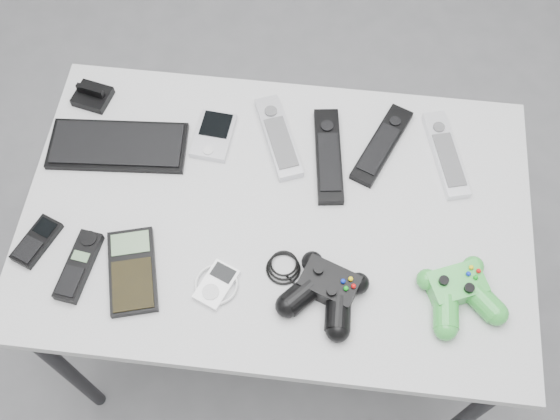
# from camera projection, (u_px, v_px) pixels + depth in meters

# --- Properties ---
(floor) EXTENTS (3.50, 3.50, 0.00)m
(floor) POSITION_uv_depth(u_px,v_px,m) (252.00, 337.00, 1.93)
(floor) COLOR #5F5F63
(floor) RESTS_ON ground
(desk) EXTENTS (1.03, 0.67, 0.69)m
(desk) POSITION_uv_depth(u_px,v_px,m) (277.00, 225.00, 1.39)
(desk) COLOR #A6A6A8
(desk) RESTS_ON floor
(pda_keyboard) EXTENTS (0.30, 0.14, 0.02)m
(pda_keyboard) POSITION_uv_depth(u_px,v_px,m) (118.00, 145.00, 1.40)
(pda_keyboard) COLOR black
(pda_keyboard) RESTS_ON desk
(dock_bracket) EXTENTS (0.09, 0.08, 0.04)m
(dock_bracket) POSITION_uv_depth(u_px,v_px,m) (91.00, 94.00, 1.45)
(dock_bracket) COLOR black
(dock_bracket) RESTS_ON desk
(pda) EXTENTS (0.09, 0.13, 0.02)m
(pda) POSITION_uv_depth(u_px,v_px,m) (214.00, 135.00, 1.41)
(pda) COLOR silver
(pda) RESTS_ON desk
(remote_silver_a) EXTENTS (0.13, 0.21, 0.02)m
(remote_silver_a) POSITION_uv_depth(u_px,v_px,m) (278.00, 137.00, 1.41)
(remote_silver_a) COLOR silver
(remote_silver_a) RESTS_ON desk
(remote_black_a) EXTENTS (0.08, 0.24, 0.02)m
(remote_black_a) POSITION_uv_depth(u_px,v_px,m) (328.00, 155.00, 1.39)
(remote_black_a) COLOR black
(remote_black_a) RESTS_ON desk
(remote_black_b) EXTENTS (0.13, 0.21, 0.02)m
(remote_black_b) POSITION_uv_depth(u_px,v_px,m) (382.00, 144.00, 1.40)
(remote_black_b) COLOR black
(remote_black_b) RESTS_ON desk
(remote_silver_b) EXTENTS (0.10, 0.22, 0.02)m
(remote_silver_b) POSITION_uv_depth(u_px,v_px,m) (446.00, 154.00, 1.39)
(remote_silver_b) COLOR silver
(remote_silver_b) RESTS_ON desk
(mobile_phone) EXTENTS (0.09, 0.12, 0.02)m
(mobile_phone) POSITION_uv_depth(u_px,v_px,m) (37.00, 241.00, 1.30)
(mobile_phone) COLOR black
(mobile_phone) RESTS_ON desk
(cordless_handset) EXTENTS (0.07, 0.15, 0.02)m
(cordless_handset) POSITION_uv_depth(u_px,v_px,m) (79.00, 266.00, 1.27)
(cordless_handset) COLOR black
(cordless_handset) RESTS_ON desk
(calculator) EXTENTS (0.13, 0.19, 0.02)m
(calculator) POSITION_uv_depth(u_px,v_px,m) (132.00, 271.00, 1.27)
(calculator) COLOR black
(calculator) RESTS_ON desk
(mp3_player) EXTENTS (0.11, 0.12, 0.02)m
(mp3_player) POSITION_uv_depth(u_px,v_px,m) (216.00, 284.00, 1.25)
(mp3_player) COLOR white
(mp3_player) RESTS_ON desk
(controller_black) EXTENTS (0.29, 0.24, 0.05)m
(controller_black) POSITION_uv_depth(u_px,v_px,m) (326.00, 290.00, 1.23)
(controller_black) COLOR black
(controller_black) RESTS_ON desk
(controller_green) EXTENTS (0.19, 0.20, 0.05)m
(controller_green) POSITION_uv_depth(u_px,v_px,m) (459.00, 292.00, 1.23)
(controller_green) COLOR green
(controller_green) RESTS_ON desk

